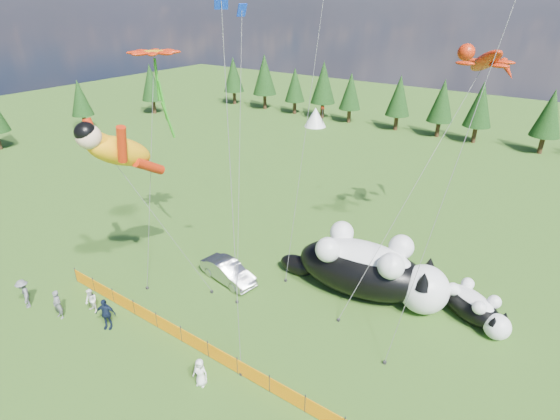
# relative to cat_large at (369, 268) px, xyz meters

# --- Properties ---
(ground) EXTENTS (160.00, 160.00, 0.00)m
(ground) POSITION_rel_cat_large_xyz_m (-5.51, -6.90, -1.92)
(ground) COLOR #12380A
(ground) RESTS_ON ground
(safety_fence) EXTENTS (22.06, 0.06, 1.10)m
(safety_fence) POSITION_rel_cat_large_xyz_m (-5.51, -9.90, -1.42)
(safety_fence) COLOR #262626
(safety_fence) RESTS_ON ground
(tree_line) EXTENTS (90.00, 4.00, 8.00)m
(tree_line) POSITION_rel_cat_large_xyz_m (-5.51, 38.10, 2.08)
(tree_line) COLOR black
(tree_line) RESTS_ON ground
(festival_tents) EXTENTS (50.00, 3.20, 2.80)m
(festival_tents) POSITION_rel_cat_large_xyz_m (5.49, 33.10, -0.52)
(festival_tents) COLOR white
(festival_tents) RESTS_ON ground
(cat_large) EXTENTS (11.17, 4.90, 4.04)m
(cat_large) POSITION_rel_cat_large_xyz_m (0.00, 0.00, 0.00)
(cat_large) COLOR black
(cat_large) RESTS_ON ground
(cat_small) EXTENTS (5.06, 3.69, 1.99)m
(cat_small) POSITION_rel_cat_large_xyz_m (6.16, 1.21, -0.97)
(cat_small) COLOR black
(cat_small) RESTS_ON ground
(car) EXTENTS (4.44, 2.12, 1.40)m
(car) POSITION_rel_cat_large_xyz_m (-8.24, -3.98, -1.22)
(car) COLOR #B1B1B6
(car) RESTS_ON ground
(spectator_a) EXTENTS (0.71, 0.50, 1.85)m
(spectator_a) POSITION_rel_cat_large_xyz_m (-13.97, -12.58, -0.99)
(spectator_a) COLOR slate
(spectator_a) RESTS_ON ground
(spectator_b) EXTENTS (0.78, 0.47, 1.60)m
(spectator_b) POSITION_rel_cat_large_xyz_m (-12.82, -11.17, -1.12)
(spectator_b) COLOR white
(spectator_b) RESTS_ON ground
(spectator_c) EXTENTS (1.30, 1.11, 1.98)m
(spectator_c) POSITION_rel_cat_large_xyz_m (-10.85, -11.52, -0.93)
(spectator_c) COLOR #121C32
(spectator_c) RESTS_ON ground
(spectator_d) EXTENTS (1.39, 1.03, 1.93)m
(spectator_d) POSITION_rel_cat_large_xyz_m (-16.58, -13.19, -0.95)
(spectator_d) COLOR slate
(spectator_d) RESTS_ON ground
(spectator_e) EXTENTS (0.88, 0.69, 1.58)m
(spectator_e) POSITION_rel_cat_large_xyz_m (-3.54, -11.45, -1.13)
(spectator_e) COLOR white
(spectator_e) RESTS_ON ground
(superhero_kite) EXTENTS (6.15, 5.63, 12.37)m
(superhero_kite) POSITION_rel_cat_large_xyz_m (-11.68, -8.28, 7.69)
(superhero_kite) COLOR #FFA60D
(superhero_kite) RESTS_ON ground
(gecko_kite) EXTENTS (6.17, 14.28, 17.63)m
(gecko_kite) POSITION_rel_cat_large_xyz_m (3.04, 7.27, 11.85)
(gecko_kite) COLOR #BB2409
(gecko_kite) RESTS_ON ground
(flower_kite) EXTENTS (3.51, 4.56, 14.65)m
(flower_kite) POSITION_rel_cat_large_xyz_m (-11.81, -5.05, 12.35)
(flower_kite) COLOR #BB2409
(flower_kite) RESTS_ON ground
(diamond_kite_a) EXTENTS (3.20, 5.59, 17.61)m
(diamond_kite_a) POSITION_rel_cat_large_xyz_m (-8.93, -0.82, 13.73)
(diamond_kite_a) COLOR #0D36CC
(diamond_kite_a) RESTS_ON ground
(diamond_kite_c) EXTENTS (1.46, 1.61, 17.78)m
(diamond_kite_c) POSITION_rel_cat_large_xyz_m (-3.25, -8.83, 14.08)
(diamond_kite_c) COLOR #0D36CC
(diamond_kite_c) RESTS_ON ground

